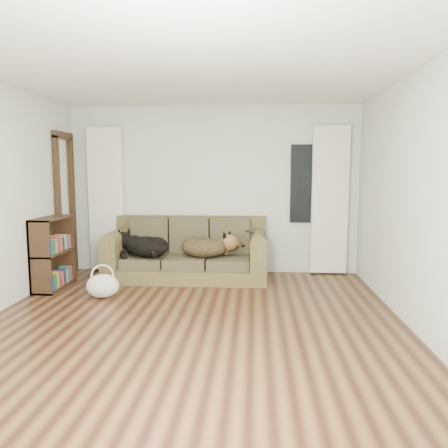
# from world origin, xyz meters

# --- Properties ---
(floor) EXTENTS (5.00, 5.00, 0.00)m
(floor) POSITION_xyz_m (0.00, 0.00, 0.00)
(floor) COLOR black
(floor) RESTS_ON ground
(ceiling) EXTENTS (5.00, 5.00, 0.00)m
(ceiling) POSITION_xyz_m (0.00, 0.00, 2.60)
(ceiling) COLOR white
(ceiling) RESTS_ON ground
(wall_back) EXTENTS (4.50, 0.04, 2.60)m
(wall_back) POSITION_xyz_m (0.00, 2.50, 1.30)
(wall_back) COLOR beige
(wall_back) RESTS_ON ground
(wall_right) EXTENTS (0.04, 5.00, 2.60)m
(wall_right) POSITION_xyz_m (2.25, 0.00, 1.30)
(wall_right) COLOR beige
(wall_right) RESTS_ON ground
(curtain_left) EXTENTS (0.55, 0.08, 2.25)m
(curtain_left) POSITION_xyz_m (-1.70, 2.42, 1.15)
(curtain_left) COLOR silver
(curtain_left) RESTS_ON ground
(curtain_right) EXTENTS (0.55, 0.08, 2.25)m
(curtain_right) POSITION_xyz_m (1.80, 2.42, 1.15)
(curtain_right) COLOR silver
(curtain_right) RESTS_ON ground
(window_pane) EXTENTS (0.50, 0.03, 1.20)m
(window_pane) POSITION_xyz_m (1.45, 2.47, 1.40)
(window_pane) COLOR black
(window_pane) RESTS_ON wall_back
(door_casing) EXTENTS (0.07, 0.60, 2.10)m
(door_casing) POSITION_xyz_m (-2.20, 2.05, 1.05)
(door_casing) COLOR #2F2012
(door_casing) RESTS_ON ground
(sofa) EXTENTS (2.34, 1.01, 0.96)m
(sofa) POSITION_xyz_m (-0.34, 1.97, 0.45)
(sofa) COLOR #413C1F
(sofa) RESTS_ON floor
(dog_black_lab) EXTENTS (0.89, 0.84, 0.31)m
(dog_black_lab) POSITION_xyz_m (-0.96, 1.87, 0.48)
(dog_black_lab) COLOR black
(dog_black_lab) RESTS_ON sofa
(dog_shepherd) EXTENTS (0.78, 0.62, 0.31)m
(dog_shepherd) POSITION_xyz_m (-0.04, 1.91, 0.49)
(dog_shepherd) COLOR black
(dog_shepherd) RESTS_ON sofa
(tv_remote) EXTENTS (0.15, 0.19, 0.02)m
(tv_remote) POSITION_xyz_m (0.59, 1.87, 0.73)
(tv_remote) COLOR black
(tv_remote) RESTS_ON sofa
(tote_bag) EXTENTS (0.45, 0.36, 0.30)m
(tote_bag) POSITION_xyz_m (-1.26, 0.92, 0.16)
(tote_bag) COLOR silver
(tote_bag) RESTS_ON floor
(bookshelf) EXTENTS (0.32, 0.79, 0.98)m
(bookshelf) POSITION_xyz_m (-2.09, 1.34, 0.50)
(bookshelf) COLOR #2F2012
(bookshelf) RESTS_ON floor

